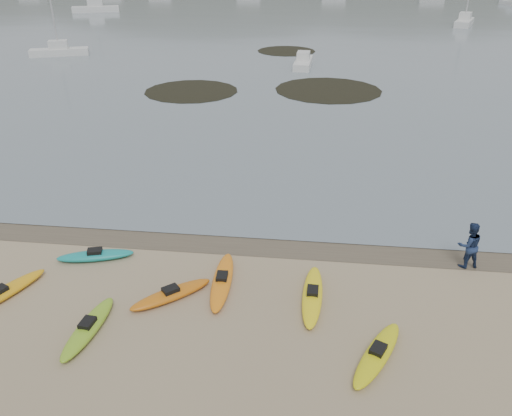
# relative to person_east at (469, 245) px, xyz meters

# --- Properties ---
(ground) EXTENTS (600.00, 600.00, 0.00)m
(ground) POSITION_rel_person_east_xyz_m (-8.40, 1.10, -0.96)
(ground) COLOR tan
(ground) RESTS_ON ground
(wet_sand) EXTENTS (60.00, 60.00, 0.00)m
(wet_sand) POSITION_rel_person_east_xyz_m (-8.40, 0.80, -0.95)
(wet_sand) COLOR brown
(wet_sand) RESTS_ON ground
(kayaks) EXTENTS (22.24, 7.89, 0.34)m
(kayaks) POSITION_rel_person_east_xyz_m (-8.80, -3.19, -0.79)
(kayaks) COLOR yellow
(kayaks) RESTS_ON ground
(person_east) EXTENTS (1.07, 0.91, 1.92)m
(person_east) POSITION_rel_person_east_xyz_m (0.00, 0.00, 0.00)
(person_east) COLOR navy
(person_east) RESTS_ON ground
(kelp_mats) EXTENTS (20.68, 27.90, 0.04)m
(kelp_mats) POSITION_rel_person_east_xyz_m (-10.08, 31.04, -0.93)
(kelp_mats) COLOR black
(kelp_mats) RESTS_ON water
(moored_boats) EXTENTS (93.52, 77.03, 1.25)m
(moored_boats) POSITION_rel_person_east_xyz_m (-12.33, 74.48, -0.42)
(moored_boats) COLOR silver
(moored_boats) RESTS_ON ground
(far_hills) EXTENTS (550.00, 135.00, 80.00)m
(far_hills) POSITION_rel_person_east_xyz_m (30.98, 195.07, -16.89)
(far_hills) COLOR #384235
(far_hills) RESTS_ON ground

